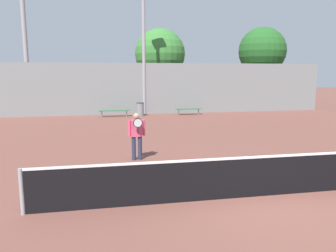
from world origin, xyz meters
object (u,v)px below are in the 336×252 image
(tennis_player, at_px, (137,134))
(tree_green_broad, at_px, (160,54))
(tree_green_tall, at_px, (262,51))
(light_pole_far_right, at_px, (24,29))
(bench_courtside_near, at_px, (114,111))
(light_pole_near_left, at_px, (144,39))
(bench_courtside_far, at_px, (189,109))
(tennis_net, at_px, (263,176))
(trash_bin, at_px, (140,109))

(tennis_player, distance_m, tree_green_broad, 16.94)
(tree_green_tall, bearing_deg, light_pole_far_right, -170.12)
(tree_green_tall, bearing_deg, bench_courtside_near, -160.58)
(light_pole_far_right, height_order, tree_green_tall, light_pole_far_right)
(light_pole_near_left, relative_size, tree_green_broad, 1.32)
(bench_courtside_near, bearing_deg, tennis_player, -87.98)
(tennis_player, xyz_separation_m, bench_courtside_far, (4.77, 11.25, -0.53))
(tennis_net, xyz_separation_m, tree_green_tall, (9.77, 19.65, 4.21))
(bench_courtside_near, bearing_deg, light_pole_far_right, 166.87)
(tennis_player, bearing_deg, bench_courtside_near, 88.67)
(bench_courtside_near, height_order, light_pole_far_right, light_pole_far_right)
(light_pole_near_left, height_order, tree_green_tall, light_pole_near_left)
(tennis_net, height_order, bench_courtside_near, tennis_net)
(bench_courtside_far, xyz_separation_m, light_pole_near_left, (-3.00, 1.00, 4.81))
(bench_courtside_near, distance_m, light_pole_far_right, 7.86)
(light_pole_far_right, bearing_deg, light_pole_near_left, -2.25)
(tennis_net, height_order, light_pole_far_right, light_pole_far_right)
(tree_green_broad, bearing_deg, bench_courtside_near, -128.86)
(bench_courtside_far, distance_m, light_pole_far_right, 12.10)
(light_pole_far_right, relative_size, tree_green_broad, 1.59)
(bench_courtside_far, bearing_deg, light_pole_near_left, 161.50)
(bench_courtside_far, bearing_deg, trash_bin, 179.38)
(bench_courtside_far, height_order, tree_green_broad, tree_green_broad)
(light_pole_far_right, relative_size, trash_bin, 11.30)
(bench_courtside_far, xyz_separation_m, trash_bin, (-3.42, 0.04, 0.07))
(tennis_player, relative_size, light_pole_far_right, 0.16)
(bench_courtside_near, relative_size, bench_courtside_far, 1.15)
(light_pole_far_right, bearing_deg, tree_green_broad, 20.74)
(bench_courtside_near, relative_size, tree_green_broad, 0.32)
(light_pole_far_right, relative_size, tree_green_tall, 1.53)
(light_pole_near_left, distance_m, tree_green_broad, 4.40)
(tennis_net, height_order, tree_green_broad, tree_green_broad)
(tennis_net, xyz_separation_m, tree_green_broad, (0.95, 20.07, 3.89))
(bench_courtside_near, xyz_separation_m, trash_bin, (1.75, 0.04, 0.07))
(bench_courtside_far, relative_size, light_pole_far_right, 0.17)
(bench_courtside_near, xyz_separation_m, tree_green_broad, (3.98, 4.93, 4.01))
(bench_courtside_far, bearing_deg, tree_green_broad, 103.52)
(light_pole_far_right, xyz_separation_m, tree_green_tall, (18.40, 3.20, -1.03))
(bench_courtside_near, height_order, trash_bin, trash_bin)
(tennis_player, height_order, bench_courtside_far, tennis_player)
(tennis_player, relative_size, bench_courtside_far, 0.90)
(bench_courtside_near, height_order, tree_green_tall, tree_green_tall)
(light_pole_near_left, xyz_separation_m, trash_bin, (-0.42, -0.97, -4.74))
(trash_bin, bearing_deg, bench_courtside_near, -178.78)
(light_pole_far_right, distance_m, tree_green_tall, 18.70)
(tennis_net, height_order, light_pole_near_left, light_pole_near_left)
(light_pole_near_left, xyz_separation_m, light_pole_far_right, (-7.77, 0.30, 0.55))
(tennis_player, relative_size, tree_green_broad, 0.25)
(tree_green_tall, bearing_deg, trash_bin, -157.95)
(tennis_net, relative_size, tree_green_broad, 1.69)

